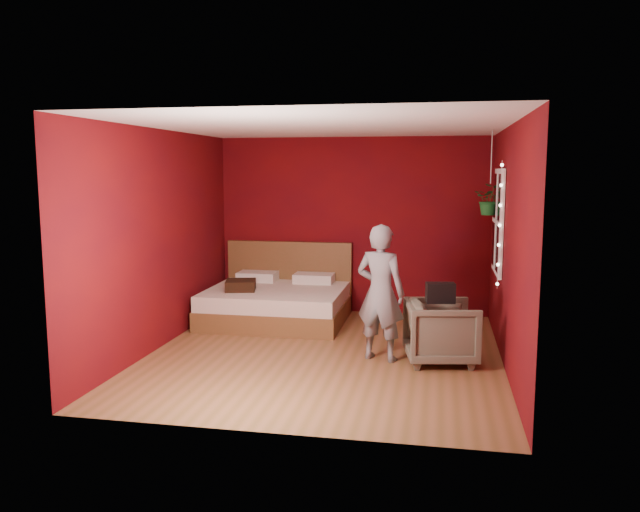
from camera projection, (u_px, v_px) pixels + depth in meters
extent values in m
plane|color=brown|center=(325.00, 354.00, 7.24)|extent=(4.50, 4.50, 0.00)
cube|color=#630A0B|center=(353.00, 226.00, 9.26)|extent=(4.00, 0.02, 2.60)
cube|color=#630A0B|center=(272.00, 276.00, 4.86)|extent=(4.00, 0.02, 2.60)
cube|color=#630A0B|center=(160.00, 239.00, 7.44)|extent=(0.02, 4.50, 2.60)
cube|color=#630A0B|center=(509.00, 247.00, 6.68)|extent=(0.02, 4.50, 2.60)
cube|color=white|center=(325.00, 125.00, 6.88)|extent=(4.00, 4.50, 0.02)
cube|color=white|center=(498.00, 222.00, 7.54)|extent=(0.04, 0.97, 1.27)
cube|color=black|center=(497.00, 222.00, 7.54)|extent=(0.02, 0.85, 1.15)
cube|color=white|center=(497.00, 222.00, 7.54)|extent=(0.03, 0.05, 1.15)
cube|color=white|center=(497.00, 222.00, 7.54)|extent=(0.03, 0.85, 0.05)
cylinder|color=silver|center=(500.00, 225.00, 7.04)|extent=(0.01, 0.01, 1.45)
sphere|color=#FFF2CC|center=(497.00, 284.00, 7.13)|extent=(0.04, 0.04, 0.04)
sphere|color=#FFF2CC|center=(498.00, 265.00, 7.10)|extent=(0.04, 0.04, 0.04)
sphere|color=#FFF2CC|center=(499.00, 245.00, 7.07)|extent=(0.04, 0.04, 0.04)
sphere|color=#FFF2CC|center=(500.00, 225.00, 7.04)|extent=(0.04, 0.04, 0.04)
sphere|color=#FFF2CC|center=(500.00, 205.00, 7.00)|extent=(0.04, 0.04, 0.04)
sphere|color=#FFF2CC|center=(501.00, 185.00, 6.97)|extent=(0.04, 0.04, 0.04)
sphere|color=#FFF2CC|center=(502.00, 165.00, 6.94)|extent=(0.04, 0.04, 0.04)
cube|color=brown|center=(276.00, 313.00, 8.75)|extent=(1.91, 1.62, 0.27)
cube|color=silver|center=(276.00, 296.00, 8.72)|extent=(1.87, 1.59, 0.21)
cube|color=brown|center=(289.00, 276.00, 9.45)|extent=(1.91, 0.08, 1.05)
cube|color=silver|center=(258.00, 276.00, 9.31)|extent=(0.57, 0.36, 0.13)
cube|color=silver|center=(314.00, 278.00, 9.14)|extent=(0.57, 0.36, 0.13)
imported|color=slate|center=(380.00, 293.00, 6.93)|extent=(0.64, 0.51, 1.53)
imported|color=#5D5849|center=(441.00, 332.00, 6.88)|extent=(0.88, 0.86, 0.69)
cube|color=black|center=(440.00, 293.00, 6.74)|extent=(0.33, 0.21, 0.22)
cube|color=black|center=(241.00, 285.00, 8.57)|extent=(0.48, 0.48, 0.14)
cylinder|color=silver|center=(491.00, 157.00, 7.68)|extent=(0.01, 0.01, 0.65)
imported|color=#1C6320|center=(490.00, 199.00, 7.75)|extent=(0.42, 0.39, 0.39)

